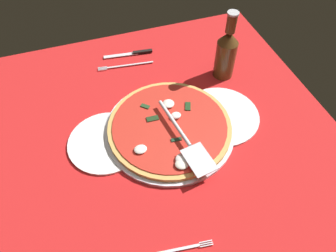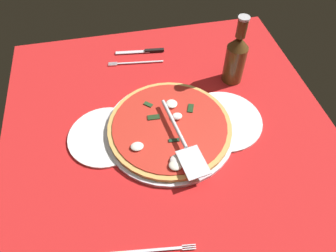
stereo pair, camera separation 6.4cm
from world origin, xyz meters
The scene contains 9 objects.
ground_plane centered at (0.00, 0.00, -0.40)cm, with size 93.28×93.28×0.80cm, color red.
checker_pattern centered at (0.00, 0.00, 0.05)cm, with size 93.28×93.28×0.10cm.
pizza_pan centered at (0.47, 2.60, 0.77)cm, with size 36.56×36.56×1.34cm, color silver.
dinner_plate_left centered at (-15.80, 2.42, 0.60)cm, with size 22.53×22.53×1.00cm, color white.
dinner_plate_right centered at (17.86, 1.19, 0.60)cm, with size 20.87×20.87×1.00cm, color white.
pizza centered at (0.49, 2.76, 2.22)cm, with size 34.54×34.54×2.88cm.
pizza_server centered at (-1.85, 10.02, 4.66)cm, with size 7.40×26.47×1.00cm.
place_setting_near centered at (3.19, -30.89, 0.45)cm, with size 21.74×15.14×1.40cm.
beer_bottle centered at (-24.12, -14.09, 9.21)cm, with size 6.43×6.43×22.79cm.
Camera 1 is at (17.82, 54.06, 69.85)cm, focal length 33.34 mm.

